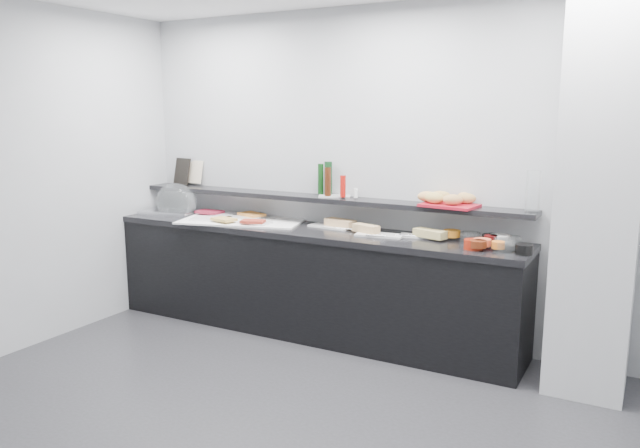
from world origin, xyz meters
The scene contains 57 objects.
ground centered at (0.00, 0.00, 0.00)m, with size 5.00×5.00×0.00m, color #2D2D30.
back_wall centered at (0.00, 2.00, 1.35)m, with size 5.00×0.02×2.70m, color #A7AAAE.
column centered at (1.50, 1.65, 1.35)m, with size 0.50×0.50×2.70m, color silver.
buffet_cabinet centered at (-0.70, 1.70, 0.42)m, with size 3.60×0.60×0.85m, color black.
counter_top centered at (-0.70, 1.70, 0.88)m, with size 3.62×0.62×0.05m, color black.
wall_shelf centered at (-0.70, 1.88, 1.13)m, with size 3.60×0.25×0.04m, color black.
cloche_base centered at (-2.21, 1.71, 0.92)m, with size 0.51×0.34×0.04m, color silver.
cloche_dome centered at (-2.13, 1.71, 1.03)m, with size 0.41×0.27×0.34m, color white.
linen_runner centered at (-1.37, 1.68, 0.91)m, with size 1.07×0.50×0.01m, color white.
platter_meat_a centered at (-1.71, 1.85, 0.92)m, with size 0.34×0.23×0.01m, color silver.
food_meat_a centered at (-1.80, 1.79, 0.94)m, with size 0.24×0.15×0.02m, color maroon.
platter_salmon centered at (-1.41, 1.80, 0.92)m, with size 0.29×0.19×0.01m, color silver.
food_salmon centered at (-1.38, 1.86, 0.94)m, with size 0.24×0.15×0.02m, color orange.
platter_cheese centered at (-1.63, 1.59, 0.92)m, with size 0.33×0.22×0.01m, color white.
food_cheese centered at (-1.44, 1.53, 0.94)m, with size 0.21×0.13×0.02m, color tan.
platter_meat_b centered at (-1.17, 1.61, 0.92)m, with size 0.26×0.18×0.01m, color white.
food_meat_b centered at (-1.16, 1.56, 0.94)m, with size 0.20×0.13×0.02m, color maroon.
sandwich_plate_left centered at (-0.55, 1.83, 0.91)m, with size 0.37×0.16×0.01m, color silver.
sandwich_food_left centered at (-0.47, 1.84, 0.94)m, with size 0.27×0.10×0.06m, color #E9B57A.
tongs_left centered at (-0.39, 1.75, 0.92)m, with size 0.01×0.01×0.16m, color silver.
sandwich_plate_mid centered at (-0.05, 1.69, 0.91)m, with size 0.37×0.16×0.01m, color silver.
sandwich_food_mid centered at (-0.18, 1.71, 0.94)m, with size 0.23×0.09×0.06m, color tan.
tongs_mid centered at (-0.05, 1.62, 0.92)m, with size 0.01×0.01×0.16m, color silver.
sandwich_plate_right centered at (0.24, 1.81, 0.91)m, with size 0.31×0.13×0.01m, color white.
sandwich_food_right centered at (0.33, 1.76, 0.94)m, with size 0.26×0.10×0.06m, color tan.
tongs_right centered at (0.15, 1.72, 0.92)m, with size 0.01×0.01×0.16m, color silver.
bowl_glass_fruit centered at (0.63, 1.82, 0.94)m, with size 0.15×0.15×0.07m, color white.
fill_glass_fruit centered at (0.48, 1.84, 0.95)m, with size 0.13×0.13×0.05m, color orange.
bowl_black_jam centered at (0.80, 1.82, 0.94)m, with size 0.16×0.16×0.07m, color black.
fill_black_jam centered at (0.79, 1.78, 0.95)m, with size 0.10×0.10×0.05m, color #510B0B.
bowl_glass_cream centered at (0.91, 1.79, 0.94)m, with size 0.20×0.20×0.07m, color silver.
fill_glass_cream centered at (0.85, 1.83, 0.95)m, with size 0.15×0.15×0.05m, color white.
bowl_red_jam centered at (0.72, 1.58, 0.94)m, with size 0.13×0.13×0.07m, color maroon.
fill_red_jam centered at (0.76, 1.56, 0.95)m, with size 0.12×0.12×0.05m, color #581F0C.
bowl_glass_salmon centered at (0.92, 1.62, 0.94)m, with size 0.16×0.16×0.07m, color white.
fill_glass_salmon centered at (0.77, 1.63, 0.95)m, with size 0.12×0.12×0.05m, color #D95935.
bowl_black_fruit centered at (1.06, 1.59, 0.94)m, with size 0.12×0.12×0.07m, color black.
fill_black_fruit centered at (0.89, 1.59, 0.95)m, with size 0.09×0.09×0.05m, color orange.
framed_print centered at (-2.25, 1.95, 1.28)m, with size 0.19×0.02×0.26m, color black.
print_art centered at (-2.12, 1.98, 1.28)m, with size 0.19×0.00×0.22m, color beige.
condiment_tray centered at (-0.56, 1.91, 1.16)m, with size 0.26×0.16×0.01m, color silver.
bottle_green_a centered at (-0.70, 1.92, 1.29)m, with size 0.05×0.05×0.26m, color #0F3812.
bottle_brown centered at (-0.59, 1.85, 1.28)m, with size 0.05×0.05×0.24m, color #3D1A0B.
bottle_green_b centered at (-0.64, 1.94, 1.30)m, with size 0.07×0.07×0.28m, color #0E3516.
bottle_hot centered at (-0.45, 1.85, 1.25)m, with size 0.05×0.05×0.18m, color #B6130D.
shaker_salt centered at (-0.37, 1.91, 1.20)m, with size 0.03×0.03×0.07m, color white.
shaker_pepper centered at (-0.34, 1.87, 1.20)m, with size 0.03×0.03×0.07m, color white.
bread_tray centered at (0.45, 1.85, 1.16)m, with size 0.41×0.28×0.02m, color #A81223.
bread_roll_nw centered at (0.34, 1.95, 1.21)m, with size 0.15×0.10×0.08m, color #B08243.
bread_roll_n centered at (0.36, 1.94, 1.21)m, with size 0.14×0.09×0.08m, color #BB9047.
bread_roll_ne centered at (0.53, 1.95, 1.21)m, with size 0.13×0.08×0.08m, color tan.
bread_roll_sw centered at (0.33, 1.85, 1.21)m, with size 0.15×0.10×0.08m, color tan.
bread_roll_s centered at (0.35, 1.81, 1.21)m, with size 0.15×0.10×0.08m, color #B59345.
bread_roll_se centered at (0.49, 1.80, 1.21)m, with size 0.15×0.10×0.08m, color #B47F44.
bread_roll_midw centered at (0.26, 1.88, 1.21)m, with size 0.15×0.10×0.08m, color tan.
bread_roll_mide centered at (0.56, 1.92, 1.21)m, with size 0.15×0.10×0.08m, color #B58545.
carafe centered at (1.05, 1.87, 1.30)m, with size 0.11×0.11×0.30m, color white.
Camera 1 is at (1.83, -2.72, 1.88)m, focal length 35.00 mm.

